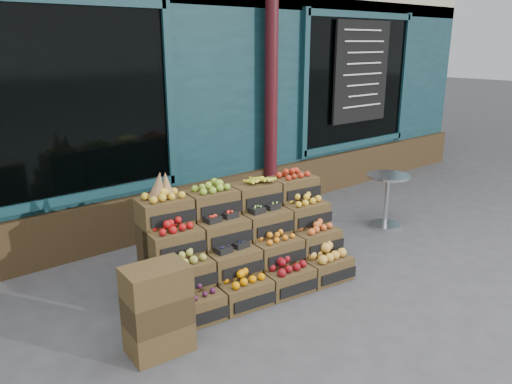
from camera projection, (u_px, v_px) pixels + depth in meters
ground at (315, 283)px, 5.11m from camera, size 60.00×60.00×0.00m
shop_facade at (93, 40)px, 8.18m from camera, size 12.00×6.24×4.80m
crate_display at (244, 247)px, 5.03m from camera, size 2.09×1.22×1.24m
spare_crates at (158, 310)px, 3.89m from camera, size 0.51×0.37×0.73m
bistro_table at (387, 194)px, 6.58m from camera, size 0.56×0.56×0.71m
shopkeeper at (33, 158)px, 5.67m from camera, size 0.92×0.73×2.20m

